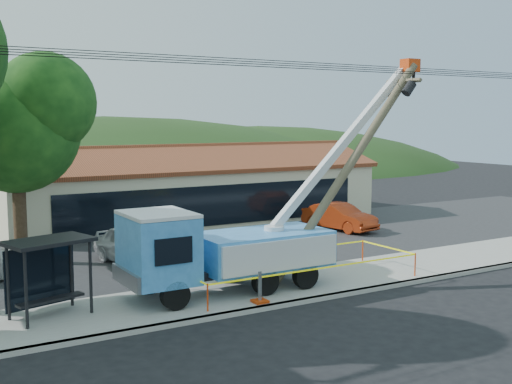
{
  "coord_description": "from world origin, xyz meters",
  "views": [
    {
      "loc": [
        -12.11,
        -15.15,
        6.22
      ],
      "look_at": [
        -0.13,
        5.0,
        3.5
      ],
      "focal_mm": 45.0,
      "sensor_mm": 36.0,
      "label": 1
    }
  ],
  "objects": [
    {
      "name": "ground",
      "position": [
        0.0,
        0.0,
        0.0
      ],
      "size": [
        120.0,
        120.0,
        0.0
      ],
      "primitive_type": "plane",
      "color": "black",
      "rests_on": "ground"
    },
    {
      "name": "curb",
      "position": [
        0.0,
        2.1,
        0.07
      ],
      "size": [
        60.0,
        0.25,
        0.15
      ],
      "primitive_type": "cube",
      "color": "gray",
      "rests_on": "ground"
    },
    {
      "name": "sidewalk",
      "position": [
        0.0,
        4.0,
        0.07
      ],
      "size": [
        60.0,
        4.0,
        0.15
      ],
      "primitive_type": "cube",
      "color": "gray",
      "rests_on": "ground"
    },
    {
      "name": "parking_lot",
      "position": [
        0.0,
        12.0,
        0.05
      ],
      "size": [
        60.0,
        12.0,
        0.1
      ],
      "primitive_type": "cube",
      "color": "#28282B",
      "rests_on": "ground"
    },
    {
      "name": "strip_mall",
      "position": [
        4.0,
        19.98,
        1.88
      ],
      "size": [
        22.5,
        8.53,
        4.67
      ],
      "color": "beige",
      "rests_on": "ground"
    },
    {
      "name": "tree_lot",
      "position": [
        -7.0,
        13.0,
        6.21
      ],
      "size": [
        6.3,
        5.6,
        8.94
      ],
      "color": "#332316",
      "rests_on": "ground"
    },
    {
      "name": "hill_center",
      "position": [
        10.0,
        55.0,
        0.0
      ],
      "size": [
        89.6,
        64.0,
        32.0
      ],
      "primitive_type": "ellipsoid",
      "color": "#203914",
      "rests_on": "ground"
    },
    {
      "name": "hill_east",
      "position": [
        30.0,
        55.0,
        0.0
      ],
      "size": [
        72.8,
        52.0,
        26.0
      ],
      "primitive_type": "ellipsoid",
      "color": "#203914",
      "rests_on": "ground"
    },
    {
      "name": "utility_truck",
      "position": [
        -1.84,
        4.26,
        1.76
      ],
      "size": [
        12.28,
        4.04,
        8.39
      ],
      "color": "black",
      "rests_on": "ground"
    },
    {
      "name": "leaning_pole",
      "position": [
        3.49,
        3.84,
        4.63
      ],
      "size": [
        6.92,
        1.86,
        8.34
      ],
      "color": "brown",
      "rests_on": "ground"
    },
    {
      "name": "bus_shelter",
      "position": [
        -7.79,
        4.66,
        1.91
      ],
      "size": [
        2.82,
        2.14,
        2.41
      ],
      "rotation": [
        0.0,
        0.0,
        0.27
      ],
      "color": "black",
      "rests_on": "ground"
    },
    {
      "name": "caution_tape",
      "position": [
        1.06,
        4.04,
        0.82
      ],
      "size": [
        8.96,
        3.15,
        0.91
      ],
      "color": "red",
      "rests_on": "ground"
    },
    {
      "name": "car_silver",
      "position": [
        -2.95,
        10.08,
        0.0
      ],
      "size": [
        2.7,
        5.04,
        1.63
      ],
      "primitive_type": "imported",
      "rotation": [
        0.0,
        0.0,
        0.17
      ],
      "color": "#AFB2B6",
      "rests_on": "ground"
    },
    {
      "name": "car_red",
      "position": [
        9.55,
        12.33,
        0.0
      ],
      "size": [
        2.32,
        4.63,
        1.46
      ],
      "primitive_type": "imported",
      "rotation": [
        0.0,
        0.0,
        0.18
      ],
      "color": "#A02E10",
      "rests_on": "ground"
    }
  ]
}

